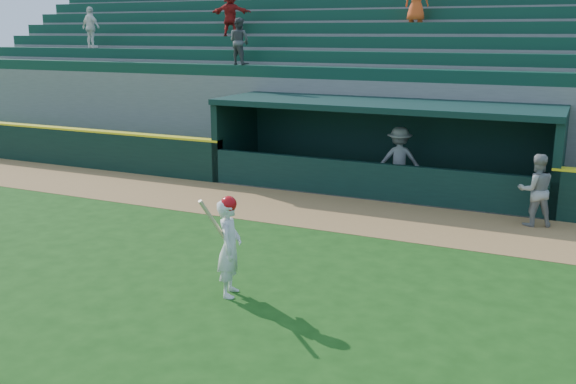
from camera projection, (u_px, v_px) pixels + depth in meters
name	position (u px, v px, depth m)	size (l,w,h in m)	color
ground	(250.00, 283.00, 11.35)	(120.00, 120.00, 0.00)	#174010
warning_track	(345.00, 214.00, 15.65)	(40.00, 3.00, 0.01)	olive
field_wall_left	(26.00, 143.00, 21.99)	(15.50, 0.30, 1.20)	black
wall_stripe_left	(24.00, 125.00, 21.84)	(15.50, 0.32, 0.06)	yellow
dugout_player_front	(536.00, 190.00, 14.52)	(0.81, 0.63, 1.67)	gray
dugout_player_inside	(399.00, 160.00, 17.62)	(1.17, 0.67, 1.81)	#969691
dugout	(384.00, 140.00, 18.05)	(9.40, 2.80, 2.46)	slate
stands	(424.00, 90.00, 21.82)	(34.50, 6.28, 7.59)	slate
batter_at_plate	(229.00, 246.00, 10.65)	(0.59, 0.81, 1.74)	silver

